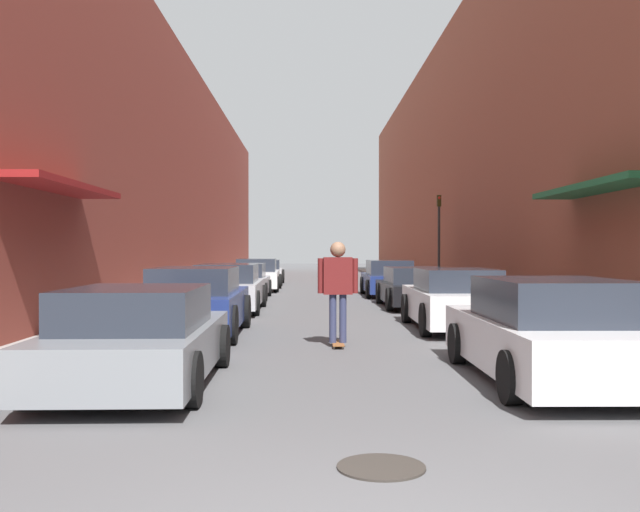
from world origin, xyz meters
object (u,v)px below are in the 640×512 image
at_px(parked_car_left_2, 228,288).
at_px(parked_car_left_4, 257,275).
at_px(parked_car_right_1, 455,300).
at_px(manhole_cover, 381,467).
at_px(parked_car_left_0, 139,338).
at_px(skateboarder, 338,282).
at_px(parked_car_left_1, 197,302).
at_px(parked_car_right_3, 388,279).
at_px(traffic_light, 439,232).
at_px(parked_car_left_3, 242,282).
at_px(parked_car_right_2, 415,288).
at_px(parked_car_left_5, 263,272).
at_px(parked_car_right_0, 550,333).

relative_size(parked_car_left_2, parked_car_left_4, 1.03).
xyz_separation_m(parked_car_right_1, manhole_cover, (-2.57, -9.70, -0.63)).
bearing_deg(parked_car_left_0, manhole_cover, -51.80).
relative_size(parked_car_left_2, skateboarder, 2.51).
height_order(parked_car_left_1, parked_car_right_1, parked_car_left_1).
xyz_separation_m(parked_car_right_3, traffic_light, (2.22, 1.91, 1.79)).
xyz_separation_m(parked_car_left_0, parked_car_left_2, (-0.11, 10.87, 0.04)).
bearing_deg(skateboarder, traffic_light, 73.41).
xyz_separation_m(parked_car_right_3, manhole_cover, (-2.38, -20.67, -0.63)).
height_order(parked_car_left_3, manhole_cover, parked_car_left_3).
bearing_deg(parked_car_right_3, parked_car_right_2, -87.52).
height_order(skateboarder, manhole_cover, skateboarder).
xyz_separation_m(parked_car_left_5, traffic_light, (7.43, -6.99, 1.82)).
bearing_deg(parked_car_left_4, traffic_light, -13.74).
xyz_separation_m(parked_car_left_2, parked_car_right_3, (5.19, 6.37, 0.00)).
bearing_deg(parked_car_right_3, parked_car_left_4, 144.13).
xyz_separation_m(parked_car_left_1, parked_car_right_3, (5.18, 12.05, -0.03)).
xyz_separation_m(parked_car_left_1, parked_car_left_4, (0.06, 15.75, -0.02)).
bearing_deg(parked_car_left_1, parked_car_left_5, 90.10).
bearing_deg(parked_car_left_2, parked_car_right_2, 12.92).
height_order(parked_car_left_5, traffic_light, traffic_light).
bearing_deg(parked_car_right_1, parked_car_right_3, 91.01).
xyz_separation_m(parked_car_left_1, parked_car_right_2, (5.40, 6.92, -0.08)).
relative_size(parked_car_left_2, parked_car_right_2, 0.99).
bearing_deg(parked_car_right_3, skateboarder, -100.06).
relative_size(parked_car_left_0, parked_car_right_1, 0.99).
xyz_separation_m(parked_car_left_2, parked_car_left_3, (-0.10, 5.07, -0.04)).
height_order(parked_car_left_4, parked_car_right_3, parked_car_left_4).
distance_m(parked_car_right_2, parked_car_right_3, 5.13).
height_order(parked_car_right_2, parked_car_right_3, parked_car_right_3).
distance_m(parked_car_left_1, skateboarder, 3.24).
bearing_deg(parked_car_right_2, parked_car_left_0, -113.65).
height_order(parked_car_right_1, parked_car_right_3, parked_car_right_3).
relative_size(parked_car_left_5, traffic_light, 1.15).
relative_size(parked_car_right_2, traffic_light, 1.24).
bearing_deg(traffic_light, parked_car_left_3, -156.90).
bearing_deg(parked_car_left_3, parked_car_right_3, 13.76).
xyz_separation_m(parked_car_left_0, parked_car_left_4, (-0.03, 20.93, 0.04)).
bearing_deg(parked_car_right_0, parked_car_right_3, 90.63).
xyz_separation_m(parked_car_left_4, parked_car_right_0, (5.30, -20.74, -0.00)).
relative_size(parked_car_left_1, parked_car_left_4, 1.02).
relative_size(parked_car_left_2, traffic_light, 1.24).
distance_m(parked_car_right_3, manhole_cover, 20.82).
distance_m(parked_car_left_5, parked_car_right_1, 20.60).
bearing_deg(parked_car_left_0, skateboarder, 53.15).
height_order(parked_car_left_0, parked_car_right_2, parked_car_left_0).
height_order(parked_car_right_3, manhole_cover, parked_car_right_3).
distance_m(parked_car_left_1, parked_car_right_0, 7.33).
xyz_separation_m(parked_car_left_3, parked_car_right_1, (5.48, -9.68, 0.04)).
bearing_deg(parked_car_right_3, manhole_cover, -96.55).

